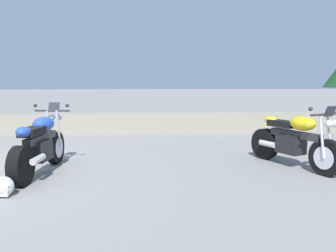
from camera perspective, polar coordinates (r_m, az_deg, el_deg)
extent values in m
cube|color=gray|center=(11.09, -18.23, 0.39)|extent=(36.00, 0.80, 0.55)
cylinder|color=black|center=(6.92, -18.29, -3.44)|extent=(0.20, 0.63, 0.62)
cylinder|color=black|center=(5.63, -23.34, -6.16)|extent=(0.24, 0.63, 0.62)
cylinder|color=silver|center=(6.92, -18.29, -3.44)|extent=(0.19, 0.40, 0.38)
cube|color=black|center=(6.20, -20.76, -3.86)|extent=(0.36, 0.51, 0.34)
cube|color=#2D2D30|center=(6.26, -20.50, -1.88)|extent=(0.24, 1.11, 0.12)
ellipsoid|color=#2347A8|center=(6.37, -20.08, 0.29)|extent=(0.39, 0.55, 0.26)
cube|color=black|center=(5.94, -21.77, -0.87)|extent=(0.31, 0.58, 0.12)
ellipsoid|color=#2347A8|center=(5.66, -23.00, -0.91)|extent=(0.24, 0.30, 0.16)
cylinder|color=#2D2D30|center=(6.75, -18.77, 2.45)|extent=(0.66, 0.10, 0.04)
sphere|color=silver|center=(6.92, -18.86, 1.39)|extent=(0.13, 0.13, 0.13)
sphere|color=silver|center=(6.87, -17.77, 1.40)|extent=(0.13, 0.13, 0.13)
cube|color=#26282D|center=(6.84, -18.50, 3.02)|extent=(0.21, 0.11, 0.18)
cylinder|color=silver|center=(5.76, -20.90, -5.21)|extent=(0.14, 0.39, 0.11)
cylinder|color=silver|center=(6.86, -19.23, -0.53)|extent=(0.06, 0.17, 0.73)
cylinder|color=silver|center=(6.80, -17.81, -0.54)|extent=(0.06, 0.17, 0.73)
sphere|color=#2D2D30|center=(6.82, -21.29, 3.22)|extent=(0.07, 0.07, 0.07)
sphere|color=#2D2D30|center=(6.61, -16.49, 3.30)|extent=(0.07, 0.07, 0.07)
cylinder|color=black|center=(6.31, 24.92, -4.81)|extent=(0.38, 0.62, 0.62)
cylinder|color=black|center=(7.25, 15.88, -2.86)|extent=(0.42, 0.64, 0.62)
cylinder|color=silver|center=(6.31, 24.92, -4.81)|extent=(0.30, 0.42, 0.38)
cube|color=black|center=(6.78, 19.80, -2.88)|extent=(0.49, 0.57, 0.34)
cube|color=#2D2D30|center=(6.68, 20.51, -1.32)|extent=(0.58, 1.06, 0.12)
ellipsoid|color=yellow|center=(6.55, 21.57, 0.41)|extent=(0.52, 0.61, 0.26)
cube|color=black|center=(6.88, 18.53, 0.36)|extent=(0.47, 0.62, 0.12)
ellipsoid|color=yellow|center=(7.08, 16.80, 0.95)|extent=(0.32, 0.35, 0.16)
cylinder|color=#2D2D30|center=(6.25, 24.70, 1.78)|extent=(0.62, 0.30, 0.04)
sphere|color=silver|center=(6.24, 26.04, 0.40)|extent=(0.13, 0.13, 0.13)
sphere|color=silver|center=(6.13, 25.26, 0.32)|extent=(0.13, 0.13, 0.13)
cube|color=#26282D|center=(6.19, 25.46, 2.24)|extent=(0.22, 0.17, 0.18)
cylinder|color=silver|center=(6.97, 16.29, -2.88)|extent=(0.26, 0.39, 0.11)
cylinder|color=silver|center=(6.34, 25.31, -1.46)|extent=(0.11, 0.17, 0.73)
cylinder|color=silver|center=(6.20, 24.30, -1.60)|extent=(0.11, 0.17, 0.73)
sphere|color=#2D2D30|center=(6.51, 26.09, 2.78)|extent=(0.07, 0.07, 0.07)
sphere|color=#2D2D30|center=(6.04, 22.71, 2.65)|extent=(0.07, 0.07, 0.07)
sphere|color=silver|center=(5.28, -25.79, -9.08)|extent=(0.28, 0.28, 0.28)
ellipsoid|color=black|center=(5.21, -26.12, -9.20)|extent=(0.23, 0.06, 0.12)
cube|color=silver|center=(5.24, -26.07, -10.04)|extent=(0.20, 0.08, 0.08)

